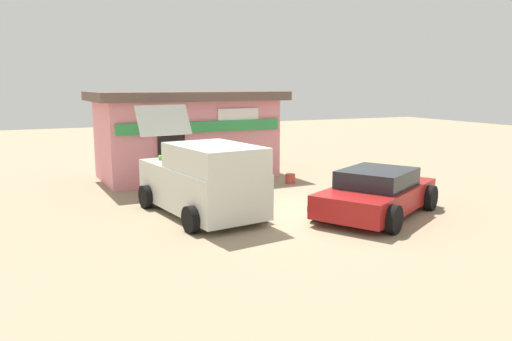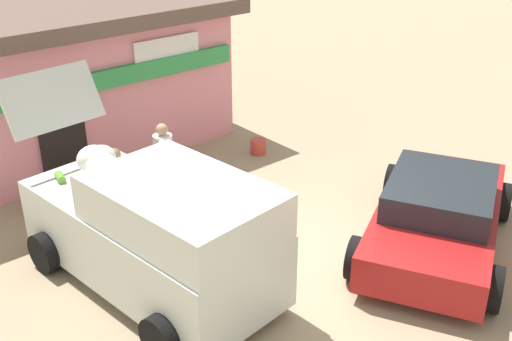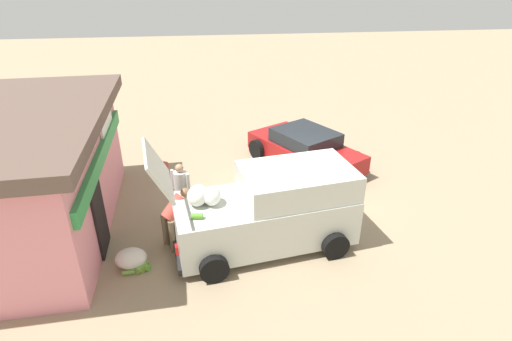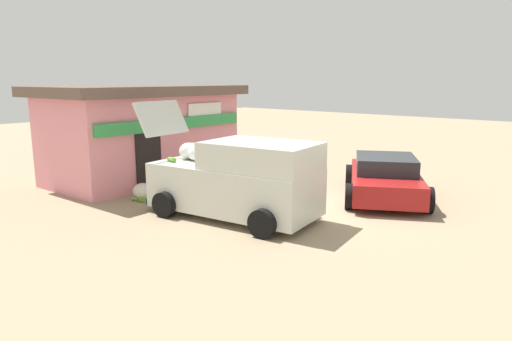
% 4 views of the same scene
% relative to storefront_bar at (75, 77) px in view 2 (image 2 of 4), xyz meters
% --- Properties ---
extents(ground_plane, '(60.00, 60.00, 0.00)m').
position_rel_storefront_bar_xyz_m(ground_plane, '(1.03, -6.36, -1.57)').
color(ground_plane, '#9E896B').
extents(storefront_bar, '(6.71, 3.98, 3.06)m').
position_rel_storefront_bar_xyz_m(storefront_bar, '(0.00, 0.00, 0.00)').
color(storefront_bar, pink).
rests_on(storefront_bar, ground_plane).
extents(delivery_van, '(2.59, 4.72, 2.72)m').
position_rel_storefront_bar_xyz_m(delivery_van, '(-1.24, -5.45, -0.64)').
color(delivery_van, silver).
rests_on(delivery_van, ground_plane).
extents(parked_sedan, '(4.30, 3.51, 1.19)m').
position_rel_storefront_bar_xyz_m(parked_sedan, '(2.80, -7.28, -1.00)').
color(parked_sedan, maroon).
rests_on(parked_sedan, ground_plane).
extents(vendor_standing, '(0.47, 0.49, 1.55)m').
position_rel_storefront_bar_xyz_m(vendor_standing, '(0.12, -3.38, -0.68)').
color(vendor_standing, '#726047').
rests_on(vendor_standing, ground_plane).
extents(customer_bending, '(0.69, 0.74, 1.41)m').
position_rel_storefront_bar_xyz_m(customer_bending, '(-1.04, -3.27, -0.71)').
color(customer_bending, '#726047').
rests_on(customer_bending, ground_plane).
extents(unloaded_banana_pile, '(0.58, 0.78, 0.45)m').
position_rel_storefront_bar_xyz_m(unloaded_banana_pile, '(-1.74, -2.32, -1.37)').
color(unloaded_banana_pile, silver).
rests_on(unloaded_banana_pile, ground_plane).
extents(paint_bucket, '(0.33, 0.33, 0.32)m').
position_rel_storefront_bar_xyz_m(paint_bucket, '(2.79, -2.67, -1.41)').
color(paint_bucket, '#BF3F33').
rests_on(paint_bucket, ground_plane).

